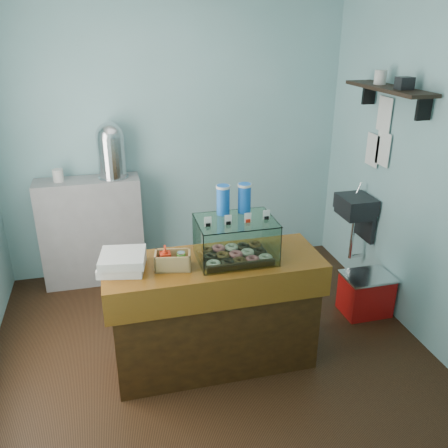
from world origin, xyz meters
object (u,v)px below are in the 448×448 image
object	(u,v)px
counter	(214,312)
coffee_urn	(111,149)
red_cooler	(366,294)
display_case	(235,236)

from	to	relation	value
counter	coffee_urn	world-z (taller)	coffee_urn
counter	red_cooler	xyz separation A→B (m)	(1.51, 0.34, -0.26)
coffee_urn	red_cooler	xyz separation A→B (m)	(2.15, -1.24, -1.19)
display_case	red_cooler	distance (m)	1.63
display_case	red_cooler	world-z (taller)	display_case
counter	red_cooler	distance (m)	1.57
counter	display_case	bearing A→B (deg)	9.08
counter	display_case	size ratio (longest dim) A/B	2.84
display_case	coffee_urn	xyz separation A→B (m)	(-0.81, 1.55, 0.32)
display_case	red_cooler	xyz separation A→B (m)	(1.34, 0.31, -0.87)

